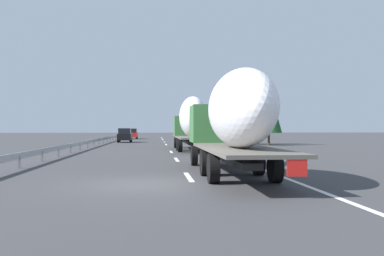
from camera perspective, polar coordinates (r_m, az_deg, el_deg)
ground_plane at (r=54.46m, az=-5.58°, el=-2.06°), size 260.00×260.00×0.00m
lane_stripe_0 at (r=16.58m, az=-0.47°, el=-6.67°), size 3.20×0.20×0.01m
lane_stripe_1 at (r=25.67m, az=-2.11°, el=-4.32°), size 3.20×0.20×0.01m
lane_stripe_2 at (r=34.05m, az=-2.85°, el=-3.26°), size 3.20×0.20×0.01m
lane_stripe_3 at (r=49.37m, az=-3.54°, el=-2.26°), size 3.20×0.20×0.01m
lane_stripe_4 at (r=58.57m, az=-3.78°, el=-1.91°), size 3.20×0.20×0.01m
lane_stripe_5 at (r=70.34m, az=-4.00°, el=-1.60°), size 3.20×0.20×0.01m
lane_stripe_6 at (r=74.32m, az=-4.06°, el=-1.52°), size 3.20×0.20×0.01m
lane_stripe_7 at (r=83.33m, az=-4.17°, el=-1.36°), size 3.20×0.20×0.01m
lane_stripe_8 at (r=86.21m, az=-4.20°, el=-1.31°), size 3.20×0.20×0.01m
edge_line_right at (r=59.66m, az=-0.25°, el=-1.88°), size 110.00×0.20×0.01m
truck_lead at (r=35.94m, az=-0.09°, el=0.95°), size 13.04×2.55×4.55m
truck_trailing at (r=16.84m, az=5.62°, el=1.41°), size 13.04×2.55×4.08m
car_black_suv at (r=57.75m, az=-9.14°, el=-0.99°), size 4.10×1.84×1.92m
car_red_compact at (r=76.33m, az=-8.10°, el=-0.77°), size 4.52×1.72×1.87m
road_sign at (r=60.14m, az=0.86°, el=0.12°), size 0.10×0.90×3.01m
tree_0 at (r=67.58m, az=4.32°, el=1.70°), size 3.08×3.08×5.99m
tree_1 at (r=50.86m, az=7.96°, el=2.60°), size 3.34×3.34×7.23m
tree_2 at (r=48.31m, az=10.43°, el=2.56°), size 2.97×2.97×6.82m
tree_3 at (r=89.35m, az=1.92°, el=1.55°), size 2.91×2.91×7.03m
guardrail_median at (r=57.80m, az=-11.52°, el=-1.37°), size 94.00×0.10×0.76m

